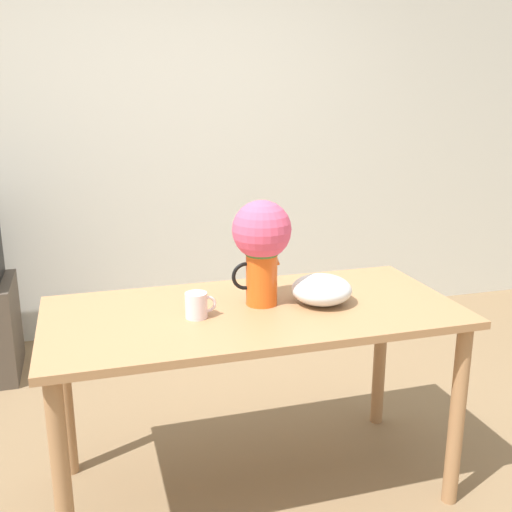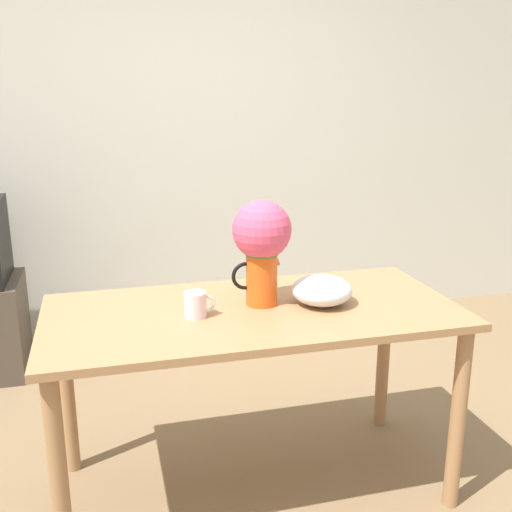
% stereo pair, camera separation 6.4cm
% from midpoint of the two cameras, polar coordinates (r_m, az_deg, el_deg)
% --- Properties ---
extents(ground_plane, '(12.00, 12.00, 0.00)m').
position_cam_midpoint_polar(ground_plane, '(2.62, -2.36, -22.20)').
color(ground_plane, '#7F6647').
extents(wall_back, '(8.00, 0.05, 2.60)m').
position_cam_midpoint_polar(wall_back, '(4.02, -9.54, 10.96)').
color(wall_back, silver).
rests_on(wall_back, ground_plane).
extents(table, '(1.59, 0.75, 0.79)m').
position_cam_midpoint_polar(table, '(2.35, -1.04, -7.48)').
color(table, '#A3754C').
rests_on(table, ground_plane).
extents(flower_vase, '(0.23, 0.23, 0.41)m').
position_cam_midpoint_polar(flower_vase, '(2.29, -0.27, 1.47)').
color(flower_vase, '#E05619').
rests_on(flower_vase, table).
extents(coffee_mug, '(0.12, 0.08, 0.10)m').
position_cam_midpoint_polar(coffee_mug, '(2.22, -6.47, -4.68)').
color(coffee_mug, silver).
rests_on(coffee_mug, table).
extents(white_bowl, '(0.24, 0.24, 0.11)m').
position_cam_midpoint_polar(white_bowl, '(2.36, 5.49, -3.20)').
color(white_bowl, silver).
rests_on(white_bowl, table).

